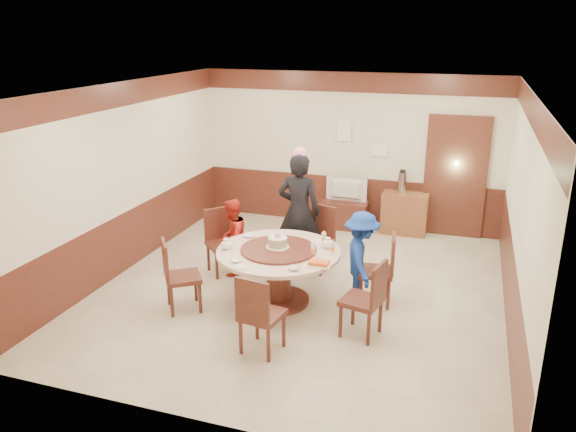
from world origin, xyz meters
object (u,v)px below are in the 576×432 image
(shrimp_platter, at_px, (319,264))
(birthday_cake, at_px, (278,242))
(person_red, at_px, (232,237))
(person_blue, at_px, (361,258))
(thermos, at_px, (402,182))
(television, at_px, (345,190))
(banquet_table, at_px, (279,265))
(side_cabinet, at_px, (404,213))
(person_standing, at_px, (299,211))
(tv_stand, at_px, (345,214))

(shrimp_platter, bearing_deg, birthday_cake, 151.83)
(person_red, height_order, person_blue, person_blue)
(person_red, xyz_separation_m, thermos, (2.14, 2.58, 0.36))
(birthday_cake, bearing_deg, person_red, 145.99)
(birthday_cake, height_order, thermos, thermos)
(person_red, relative_size, television, 1.54)
(person_red, bearing_deg, television, 161.82)
(shrimp_platter, bearing_deg, person_red, 148.33)
(person_blue, distance_m, thermos, 2.93)
(banquet_table, relative_size, person_blue, 1.28)
(person_blue, xyz_separation_m, birthday_cake, (-1.06, -0.30, 0.21))
(television, distance_m, side_cabinet, 1.14)
(person_standing, xyz_separation_m, tv_stand, (0.27, 2.00, -0.65))
(person_blue, height_order, birthday_cake, person_blue)
(tv_stand, bearing_deg, person_red, -114.02)
(person_blue, height_order, side_cabinet, person_blue)
(person_standing, xyz_separation_m, thermos, (1.28, 2.03, 0.04))
(tv_stand, bearing_deg, side_cabinet, 1.58)
(person_red, distance_m, birthday_cake, 1.16)
(person_standing, bearing_deg, birthday_cake, 93.74)
(thermos, bearing_deg, banquet_table, -110.04)
(television, height_order, side_cabinet, television)
(tv_stand, xyz_separation_m, side_cabinet, (1.08, 0.03, 0.12))
(television, relative_size, thermos, 1.99)
(person_red, xyz_separation_m, birthday_cake, (0.94, -0.63, 0.27))
(banquet_table, relative_size, person_standing, 0.91)
(person_standing, height_order, tv_stand, person_standing)
(birthday_cake, distance_m, thermos, 3.44)
(person_standing, distance_m, thermos, 2.40)
(tv_stand, xyz_separation_m, thermos, (1.01, 0.03, 0.69))
(side_cabinet, xyz_separation_m, thermos, (-0.08, 0.00, 0.56))
(banquet_table, bearing_deg, side_cabinet, 68.73)
(person_standing, distance_m, television, 2.02)
(side_cabinet, distance_m, thermos, 0.57)
(birthday_cake, bearing_deg, tv_stand, 86.37)
(birthday_cake, xyz_separation_m, thermos, (1.21, 3.22, 0.09))
(side_cabinet, relative_size, thermos, 2.11)
(tv_stand, height_order, thermos, thermos)
(television, bearing_deg, person_red, 67.63)
(birthday_cake, bearing_deg, thermos, 69.41)
(banquet_table, relative_size, birthday_cake, 5.31)
(person_red, bearing_deg, banquet_table, 61.19)
(birthday_cake, xyz_separation_m, tv_stand, (0.20, 3.19, -0.60))
(banquet_table, distance_m, television, 3.23)
(shrimp_platter, distance_m, side_cabinet, 3.65)
(person_standing, height_order, side_cabinet, person_standing)
(person_red, relative_size, shrimp_platter, 3.88)
(person_blue, relative_size, birthday_cake, 4.14)
(person_standing, relative_size, thermos, 4.73)
(person_standing, bearing_deg, side_cabinet, -123.54)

